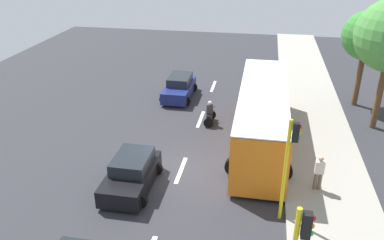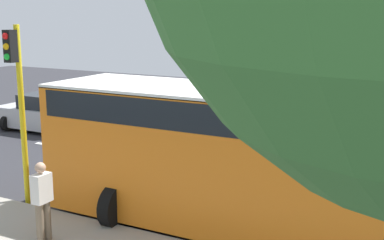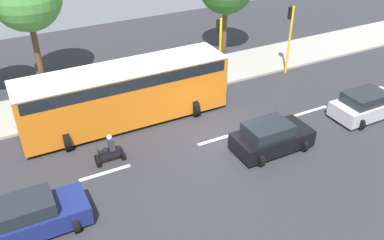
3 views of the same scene
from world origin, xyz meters
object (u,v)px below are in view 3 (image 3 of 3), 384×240
object	(u,v)px
pedestrian_near_signal	(176,70)
traffic_light_corner	(219,44)
motorcycle	(110,151)
traffic_light_midblock	(290,30)
city_bus	(125,91)
car_silver	(367,105)
car_dark_blue	(32,216)
car_black	(271,137)

from	to	relation	value
pedestrian_near_signal	traffic_light_corner	size ratio (longest dim) A/B	0.38
motorcycle	traffic_light_midblock	xyz separation A→B (m)	(4.20, -13.51, 2.29)
city_bus	pedestrian_near_signal	distance (m)	5.02
traffic_light_corner	city_bus	bearing A→B (deg)	99.74
traffic_light_corner	traffic_light_midblock	size ratio (longest dim) A/B	1.00
city_bus	traffic_light_midblock	distance (m)	11.65
traffic_light_midblock	car_silver	bearing A→B (deg)	-177.04
city_bus	pedestrian_near_signal	bearing A→B (deg)	-57.67
city_bus	motorcycle	bearing A→B (deg)	147.82
traffic_light_corner	traffic_light_midblock	distance (m)	5.20
car_silver	traffic_light_corner	xyz separation A→B (m)	(6.63, 5.55, 2.22)
motorcycle	pedestrian_near_signal	size ratio (longest dim) A/B	0.91
pedestrian_near_signal	traffic_light_midblock	bearing A→B (deg)	-101.99
motorcycle	traffic_light_midblock	bearing A→B (deg)	-72.74
city_bus	traffic_light_corner	distance (m)	6.53
car_dark_blue	traffic_light_midblock	bearing A→B (deg)	-68.23
city_bus	car_silver	bearing A→B (deg)	-114.97
car_silver	traffic_light_corner	bearing A→B (deg)	39.92
car_dark_blue	traffic_light_midblock	size ratio (longest dim) A/B	0.89
car_dark_blue	car_black	bearing A→B (deg)	-89.06
car_silver	motorcycle	xyz separation A→B (m)	(2.43, 13.85, -0.07)
car_black	motorcycle	bearing A→B (deg)	70.57
car_silver	motorcycle	bearing A→B (deg)	80.04
car_black	traffic_light_midblock	size ratio (longest dim) A/B	0.86
car_silver	traffic_light_midblock	distance (m)	7.00
motorcycle	car_black	bearing A→B (deg)	-109.43
car_dark_blue	traffic_light_corner	bearing A→B (deg)	-60.34
city_bus	traffic_light_midblock	xyz separation A→B (m)	(1.09, -11.55, 1.08)
traffic_light_corner	traffic_light_midblock	xyz separation A→B (m)	(0.00, -5.20, 0.00)
car_dark_blue	city_bus	size ratio (longest dim) A/B	0.36
city_bus	car_black	bearing A→B (deg)	-136.77
car_black	traffic_light_corner	bearing A→B (deg)	-8.46
car_silver	pedestrian_near_signal	world-z (taller)	pedestrian_near_signal
pedestrian_near_signal	car_black	bearing A→B (deg)	-172.14
car_silver	motorcycle	distance (m)	14.06
car_black	pedestrian_near_signal	world-z (taller)	pedestrian_near_signal
motorcycle	car_silver	bearing A→B (deg)	-99.96
motorcycle	traffic_light_corner	world-z (taller)	traffic_light_corner
car_black	car_dark_blue	world-z (taller)	same
car_silver	traffic_light_midblock	world-z (taller)	traffic_light_midblock
car_dark_blue	traffic_light_corner	distance (m)	14.23
car_black	car_dark_blue	bearing A→B (deg)	90.94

